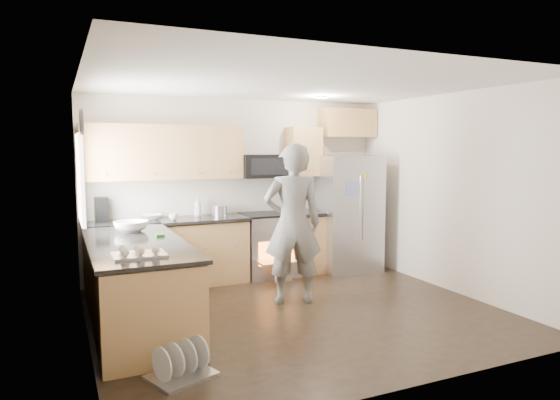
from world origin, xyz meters
name	(u,v)px	position (x,y,z in m)	size (l,w,h in m)	color
ground	(297,312)	(0.00, 0.00, 0.00)	(4.50, 4.50, 0.00)	black
room_shell	(294,167)	(-0.04, 0.02, 1.67)	(4.54, 4.04, 2.62)	beige
back_cabinet_run	(206,214)	(-0.58, 1.75, 0.96)	(4.45, 0.64, 2.50)	#A68142
peninsula	(137,284)	(-1.75, 0.25, 0.47)	(0.96, 2.36, 1.05)	#A68142
stove_range	(268,230)	(0.35, 1.69, 0.68)	(0.76, 0.97, 1.79)	#B7B7BC
refrigerator	(349,214)	(1.61, 1.47, 0.88)	(0.92, 0.75, 1.77)	#B7B7BC
person	(293,224)	(0.12, 0.37, 0.97)	(0.71, 0.46, 1.94)	gray
dish_rack	(181,368)	(-1.60, -1.09, 0.08)	(0.61, 0.56, 0.31)	#B7B7BC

